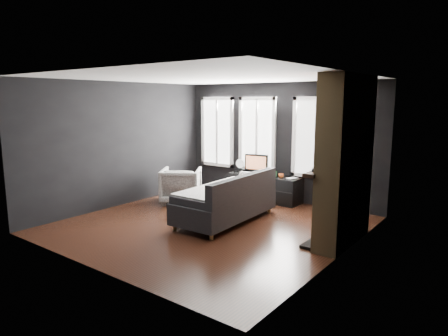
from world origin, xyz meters
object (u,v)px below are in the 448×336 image
Objects in this scene: armchair at (181,184)px; mug at (281,175)px; media_console at (265,187)px; book at (290,173)px; sofa at (225,197)px; monitor at (256,163)px; mantel_vase at (341,158)px.

mug is (1.85, 1.28, 0.22)m from armchair.
media_console is (1.41, 1.34, -0.14)m from armchair.
book is (0.18, 0.08, 0.06)m from mug.
sofa is 3.80× the size of monitor.
armchair is at bearing -135.82° from media_console.
sofa is at bearing -82.89° from monitor.
monitor is (-0.52, 1.89, 0.38)m from sofa.
book is at bearing 23.63° from mug.
mug is 0.20m from book.
sofa is 1.99m from monitor.
sofa is at bearing 128.90° from armchair.
mug is 0.57× the size of mantel_vase.
monitor is at bearing 179.62° from book.
sofa is at bearing -101.15° from book.
mantel_vase is at bearing -32.56° from mug.
monitor is at bearing -163.39° from armchair.
armchair is 0.51× the size of media_console.
monitor is at bearing 174.96° from media_console.
armchair is 3.76× the size of book.
armchair is 7.41× the size of mug.
sofa is 1.93m from book.
monitor reaches higher than armchair.
book is (0.89, -0.01, -0.14)m from monitor.
mug is (0.44, -0.06, 0.35)m from media_console.
sofa reaches higher than mug.
book is at bearing -179.70° from armchair.
mug is at bearing 147.44° from mantel_vase.
sofa is 1.89m from media_console.
mantel_vase is at bearing 148.79° from armchair.
mantel_vase is at bearing 16.87° from sofa.
media_console is 0.57m from mug.
mug is 0.51× the size of book.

